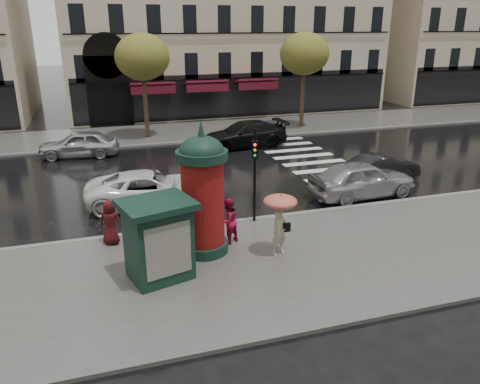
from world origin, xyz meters
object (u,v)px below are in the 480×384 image
object	(u,v)px
woman_red	(228,221)
car_darkgrey	(381,167)
newsstand	(158,239)
car_white	(149,189)
man_burgundy	(110,222)
woman_umbrella	(280,215)
traffic_light	(255,167)
car_silver	(362,179)
car_black	(244,134)
morris_column	(203,191)
car_far_silver	(79,144)

from	to	relation	value
woman_red	car_darkgrey	xyz separation A→B (m)	(9.04, 4.69, -0.30)
newsstand	car_white	bearing A→B (deg)	85.93
man_burgundy	newsstand	xyz separation A→B (m)	(1.26, -2.71, 0.45)
man_burgundy	woman_umbrella	bearing A→B (deg)	174.04
man_burgundy	car_white	distance (m)	3.92
woman_umbrella	man_burgundy	xyz separation A→B (m)	(-5.14, 2.39, -0.59)
car_white	woman_umbrella	bearing A→B (deg)	-143.56
traffic_light	car_silver	world-z (taller)	traffic_light
car_silver	car_darkgrey	size ratio (longest dim) A/B	1.25
woman_umbrella	newsstand	distance (m)	3.89
woman_red	car_black	size ratio (longest dim) A/B	0.30
car_silver	car_white	bearing A→B (deg)	75.73
car_silver	car_white	xyz separation A→B (m)	(-8.97, 1.72, -0.09)
morris_column	car_far_silver	bearing A→B (deg)	106.39
woman_red	newsstand	world-z (taller)	newsstand
woman_red	car_silver	xyz separation A→B (m)	(6.89, 2.91, -0.12)
newsstand	car_far_silver	distance (m)	15.19
man_burgundy	morris_column	distance (m)	3.48
woman_red	traffic_light	world-z (taller)	traffic_light
car_white	morris_column	bearing A→B (deg)	-160.48
car_white	car_darkgrey	bearing A→B (deg)	-83.41
man_burgundy	car_far_silver	xyz separation A→B (m)	(-1.16, 12.27, -0.15)
man_burgundy	traffic_light	world-z (taller)	traffic_light
car_silver	traffic_light	bearing A→B (deg)	101.65
woman_umbrella	newsstand	size ratio (longest dim) A/B	0.87
woman_umbrella	traffic_light	bearing A→B (deg)	88.12
man_burgundy	car_white	size ratio (longest dim) A/B	0.30
morris_column	car_darkgrey	size ratio (longest dim) A/B	1.15
newsstand	car_black	bearing A→B (deg)	63.45
man_burgundy	car_silver	world-z (taller)	man_burgundy
woman_red	car_far_silver	size ratio (longest dim) A/B	0.37
car_silver	car_black	bearing A→B (deg)	9.25
newsstand	car_far_silver	size ratio (longest dim) A/B	0.54
car_darkgrey	car_white	xyz separation A→B (m)	(-11.13, -0.06, 0.09)
woman_red	newsstand	xyz separation A→B (m)	(-2.53, -1.60, 0.42)
woman_umbrella	car_far_silver	world-z (taller)	woman_umbrella
car_silver	car_far_silver	world-z (taller)	car_silver
traffic_light	car_black	bearing A→B (deg)	74.13
car_silver	car_darkgrey	bearing A→B (deg)	-53.82
man_burgundy	traffic_light	distance (m)	5.42
car_white	car_black	world-z (taller)	car_black
woman_umbrella	woman_red	distance (m)	1.94
man_burgundy	car_darkgrey	distance (m)	13.32
woman_umbrella	man_burgundy	world-z (taller)	woman_umbrella
man_burgundy	morris_column	bearing A→B (deg)	172.01
traffic_light	car_silver	xyz separation A→B (m)	(5.45, 1.46, -1.46)
car_silver	car_black	size ratio (longest dim) A/B	0.89
car_darkgrey	car_silver	bearing A→B (deg)	124.66
morris_column	newsstand	world-z (taller)	morris_column
newsstand	morris_column	bearing A→B (deg)	37.65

